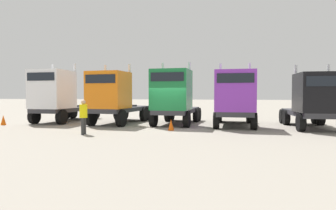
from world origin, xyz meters
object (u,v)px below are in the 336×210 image
semi_truck_purple (235,98)px  semi_truck_orange (114,98)px  semi_truck_green (174,97)px  visitor_in_hivis (83,114)px  traffic_cone_mid (3,120)px  semi_truck_white (57,96)px  semi_truck_black (315,100)px  traffic_cone_near (171,125)px

semi_truck_purple → semi_truck_orange: bearing=-89.7°
semi_truck_green → visitor_in_hivis: bearing=-32.0°
traffic_cone_mid → semi_truck_white: bearing=41.2°
semi_truck_black → traffic_cone_near: 8.73m
semi_truck_green → visitor_in_hivis: size_ratio=3.45×
semi_truck_green → traffic_cone_mid: semi_truck_green is taller
traffic_cone_near → traffic_cone_mid: size_ratio=0.93×
visitor_in_hivis → semi_truck_purple: bearing=-154.3°
semi_truck_orange → semi_truck_purple: semi_truck_orange is taller
visitor_in_hivis → traffic_cone_near: 4.97m
semi_truck_black → visitor_in_hivis: 13.39m
semi_truck_purple → traffic_cone_near: 4.69m
semi_truck_purple → semi_truck_black: semi_truck_purple is taller
traffic_cone_near → semi_truck_green: bearing=97.3°
semi_truck_black → visitor_in_hivis: bearing=-70.6°
semi_truck_green → semi_truck_black: size_ratio=1.02×
semi_truck_white → traffic_cone_mid: 3.89m
semi_truck_purple → semi_truck_white: bearing=-91.1°
semi_truck_black → visitor_in_hivis: semi_truck_black is taller
semi_truck_orange → traffic_cone_mid: size_ratio=9.67×
semi_truck_green → semi_truck_purple: bearing=88.8°
semi_truck_orange → semi_truck_purple: (8.19, -0.03, -0.00)m
semi_truck_white → semi_truck_orange: semi_truck_white is taller
semi_truck_white → traffic_cone_near: semi_truck_white is taller
semi_truck_green → semi_truck_white: bearing=-87.9°
semi_truck_orange → traffic_cone_near: semi_truck_orange is taller
semi_truck_orange → traffic_cone_near: size_ratio=10.39×
semi_truck_purple → semi_truck_black: bearing=86.4°
visitor_in_hivis → semi_truck_orange: bearing=-93.5°
semi_truck_orange → traffic_cone_mid: 7.68m
semi_truck_white → visitor_in_hivis: size_ratio=3.49×
semi_truck_orange → semi_truck_white: bearing=-89.5°
semi_truck_black → traffic_cone_near: bearing=-77.3°
semi_truck_black → traffic_cone_mid: 20.24m
semi_truck_green → traffic_cone_near: 3.21m
semi_truck_orange → traffic_cone_mid: bearing=-70.1°
traffic_cone_near → visitor_in_hivis: bearing=-147.0°
traffic_cone_near → semi_truck_purple: bearing=34.3°
semi_truck_white → semi_truck_green: bearing=91.1°
semi_truck_purple → traffic_cone_mid: bearing=-82.3°
semi_truck_black → traffic_cone_mid: (-20.13, -1.61, -1.41)m
semi_truck_orange → traffic_cone_near: 5.41m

